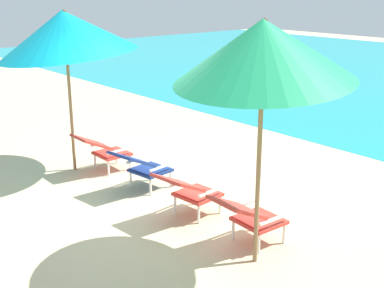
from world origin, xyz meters
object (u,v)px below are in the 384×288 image
(lounge_chair_far_left, at_px, (103,148))
(beach_umbrella_right, at_px, (263,51))
(lounge_chair_far_right, at_px, (249,215))
(beach_umbrella_left, at_px, (65,32))
(lounge_chair_near_left, at_px, (142,165))
(lounge_chair_near_right, at_px, (189,189))

(lounge_chair_far_left, relative_size, beach_umbrella_right, 0.32)
(lounge_chair_far_right, distance_m, beach_umbrella_right, 1.97)
(lounge_chair_far_right, xyz_separation_m, beach_umbrella_left, (-3.71, -0.29, 1.86))
(lounge_chair_near_left, distance_m, lounge_chair_near_right, 1.17)
(lounge_chair_near_right, bearing_deg, beach_umbrella_right, -7.02)
(lounge_chair_far_right, bearing_deg, lounge_chair_near_right, -178.29)
(lounge_chair_near_left, relative_size, beach_umbrella_left, 0.32)
(lounge_chair_far_left, height_order, lounge_chair_near_left, same)
(lounge_chair_far_left, bearing_deg, beach_umbrella_left, -141.95)
(lounge_chair_far_left, xyz_separation_m, beach_umbrella_right, (3.61, -0.23, 1.94))
(lounge_chair_near_left, bearing_deg, beach_umbrella_right, -5.43)
(lounge_chair_near_right, xyz_separation_m, beach_umbrella_left, (-2.66, -0.26, 1.86))
(lounge_chair_near_right, bearing_deg, lounge_chair_near_left, 176.41)
(lounge_chair_far_left, height_order, beach_umbrella_left, beach_umbrella_left)
(beach_umbrella_left, bearing_deg, lounge_chair_far_right, 4.42)
(beach_umbrella_left, bearing_deg, lounge_chair_near_right, 5.49)
(lounge_chair_near_left, xyz_separation_m, beach_umbrella_left, (-1.49, -0.33, 1.86))
(lounge_chair_far_right, xyz_separation_m, beach_umbrella_right, (0.30, -0.20, 1.94))
(lounge_chair_far_left, distance_m, lounge_chair_far_right, 3.31)
(lounge_chair_far_left, relative_size, lounge_chair_far_right, 0.98)
(beach_umbrella_right, bearing_deg, lounge_chair_near_left, 174.57)
(lounge_chair_near_left, bearing_deg, lounge_chair_far_left, -179.29)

